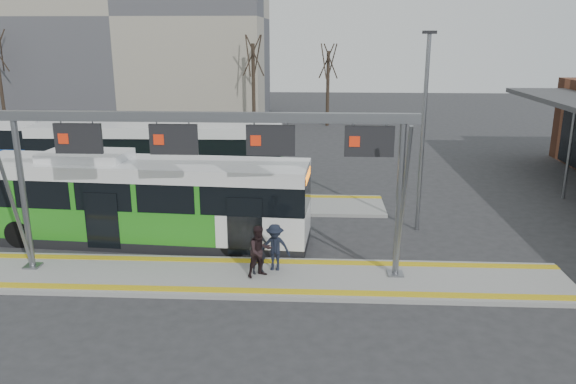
# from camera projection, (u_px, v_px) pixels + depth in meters

# --- Properties ---
(ground) EXTENTS (120.00, 120.00, 0.00)m
(ground) POSITION_uv_depth(u_px,v_px,m) (225.00, 279.00, 18.14)
(ground) COLOR #2D2D30
(ground) RESTS_ON ground
(platform_main) EXTENTS (22.00, 3.00, 0.15)m
(platform_main) POSITION_uv_depth(u_px,v_px,m) (225.00, 277.00, 18.11)
(platform_main) COLOR gray
(platform_main) RESTS_ON ground
(platform_second) EXTENTS (20.00, 3.00, 0.15)m
(platform_second) POSITION_uv_depth(u_px,v_px,m) (167.00, 203.00, 26.00)
(platform_second) COLOR gray
(platform_second) RESTS_ON ground
(tactile_main) EXTENTS (22.00, 2.65, 0.02)m
(tactile_main) POSITION_uv_depth(u_px,v_px,m) (225.00, 274.00, 18.09)
(tactile_main) COLOR gold
(tactile_main) RESTS_ON platform_main
(tactile_second) EXTENTS (20.00, 0.35, 0.02)m
(tactile_second) POSITION_uv_depth(u_px,v_px,m) (173.00, 194.00, 27.08)
(tactile_second) COLOR gold
(tactile_second) RESTS_ON platform_second
(gantry) EXTENTS (13.00, 1.68, 5.20)m
(gantry) POSITION_uv_depth(u_px,v_px,m) (211.00, 146.00, 17.23)
(gantry) COLOR slate
(gantry) RESTS_ON platform_main
(apartment_block) EXTENTS (24.50, 12.50, 18.40)m
(apartment_block) POSITION_uv_depth(u_px,v_px,m) (132.00, 16.00, 50.92)
(apartment_block) COLOR #A09886
(apartment_block) RESTS_ON ground
(hero_bus) EXTENTS (12.60, 3.48, 3.42)m
(hero_bus) POSITION_uv_depth(u_px,v_px,m) (142.00, 201.00, 21.07)
(hero_bus) COLOR black
(hero_bus) RESTS_ON ground
(bg_bus_green) EXTENTS (12.79, 3.03, 3.18)m
(bg_bus_green) POSITION_uv_depth(u_px,v_px,m) (159.00, 155.00, 29.07)
(bg_bus_green) COLOR black
(bg_bus_green) RESTS_ON ground
(passenger_a) EXTENTS (0.67, 0.60, 1.55)m
(passenger_a) POSITION_uv_depth(u_px,v_px,m) (258.00, 250.00, 18.03)
(passenger_a) COLOR black
(passenger_a) RESTS_ON platform_main
(passenger_b) EXTENTS (1.04, 0.99, 1.69)m
(passenger_b) POSITION_uv_depth(u_px,v_px,m) (260.00, 251.00, 17.77)
(passenger_b) COLOR black
(passenger_b) RESTS_ON platform_main
(passenger_c) EXTENTS (1.06, 0.67, 1.57)m
(passenger_c) POSITION_uv_depth(u_px,v_px,m) (275.00, 247.00, 18.27)
(passenger_c) COLOR black
(passenger_c) RESTS_ON platform_main
(tree_left) EXTENTS (1.40, 1.40, 7.82)m
(tree_left) POSITION_uv_depth(u_px,v_px,m) (253.00, 56.00, 43.84)
(tree_left) COLOR #382B21
(tree_left) RESTS_ON ground
(tree_mid) EXTENTS (1.40, 1.40, 7.08)m
(tree_mid) POSITION_uv_depth(u_px,v_px,m) (328.00, 62.00, 46.85)
(tree_mid) COLOR #382B21
(tree_mid) RESTS_ON ground
(lamp_east) EXTENTS (0.50, 0.25, 7.75)m
(lamp_east) POSITION_uv_depth(u_px,v_px,m) (423.00, 129.00, 21.55)
(lamp_east) COLOR slate
(lamp_east) RESTS_ON ground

